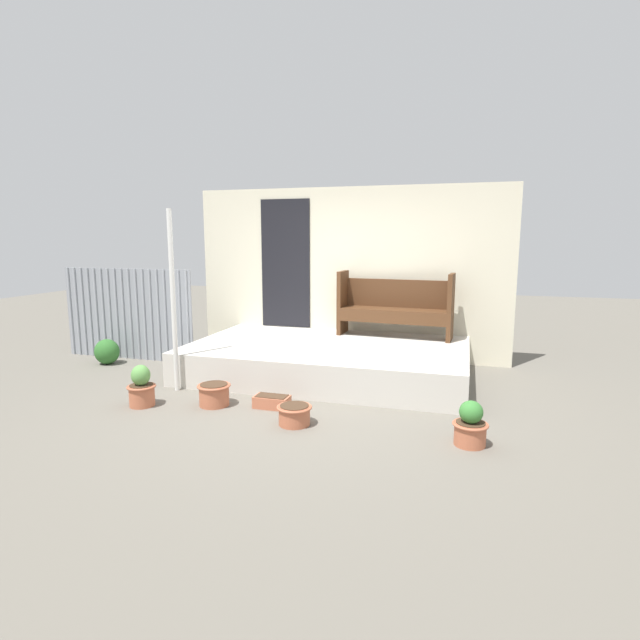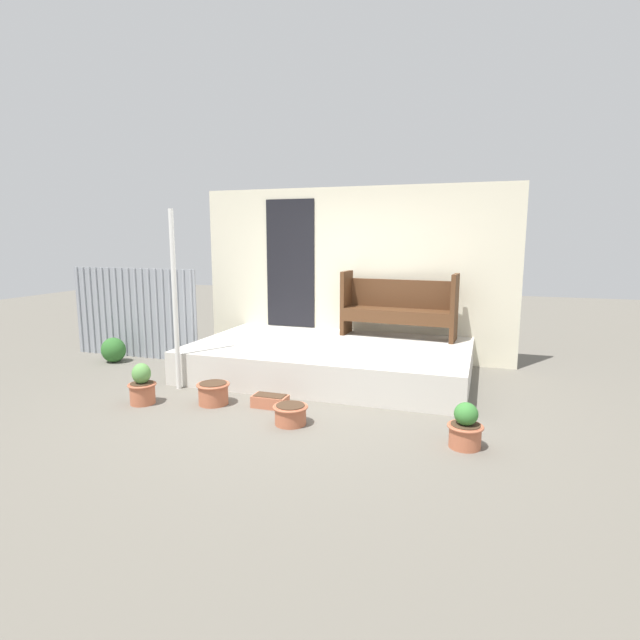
# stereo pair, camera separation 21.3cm
# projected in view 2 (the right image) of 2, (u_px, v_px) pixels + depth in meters

# --- Properties ---
(ground_plane) EXTENTS (24.00, 24.00, 0.00)m
(ground_plane) POSITION_uv_depth(u_px,v_px,m) (306.00, 400.00, 5.72)
(ground_plane) COLOR #666056
(porch_slab) EXTENTS (3.66, 2.22, 0.43)m
(porch_slab) POSITION_uv_depth(u_px,v_px,m) (330.00, 360.00, 6.74)
(porch_slab) COLOR beige
(porch_slab) RESTS_ON ground_plane
(house_wall) EXTENTS (4.86, 0.08, 2.60)m
(house_wall) POSITION_uv_depth(u_px,v_px,m) (350.00, 273.00, 7.64)
(house_wall) COLOR beige
(house_wall) RESTS_ON ground_plane
(fence_corrugated) EXTENTS (2.21, 0.05, 1.39)m
(fence_corrugated) POSITION_uv_depth(u_px,v_px,m) (134.00, 313.00, 7.71)
(fence_corrugated) COLOR gray
(fence_corrugated) RESTS_ON ground_plane
(support_post) EXTENTS (0.06, 0.06, 2.18)m
(support_post) POSITION_uv_depth(u_px,v_px,m) (175.00, 301.00, 6.00)
(support_post) COLOR silver
(support_post) RESTS_ON ground_plane
(bench) EXTENTS (1.65, 0.52, 0.93)m
(bench) POSITION_uv_depth(u_px,v_px,m) (399.00, 304.00, 7.14)
(bench) COLOR #4C2D19
(bench) RESTS_ON porch_slab
(flower_pot_left) EXTENTS (0.31, 0.31, 0.47)m
(flower_pot_left) POSITION_uv_depth(u_px,v_px,m) (142.00, 386.00, 5.58)
(flower_pot_left) COLOR #B26042
(flower_pot_left) RESTS_ON ground_plane
(flower_pot_middle) EXTENTS (0.37, 0.37, 0.25)m
(flower_pot_middle) POSITION_uv_depth(u_px,v_px,m) (213.00, 392.00, 5.58)
(flower_pot_middle) COLOR #B26042
(flower_pot_middle) RESTS_ON ground_plane
(flower_pot_right) EXTENTS (0.36, 0.36, 0.20)m
(flower_pot_right) POSITION_uv_depth(u_px,v_px,m) (290.00, 413.00, 4.98)
(flower_pot_right) COLOR #B26042
(flower_pot_right) RESTS_ON ground_plane
(flower_pot_far_right) EXTENTS (0.32, 0.32, 0.41)m
(flower_pot_far_right) POSITION_uv_depth(u_px,v_px,m) (465.00, 428.00, 4.42)
(flower_pot_far_right) COLOR #B26042
(flower_pot_far_right) RESTS_ON ground_plane
(planter_box_rect) EXTENTS (0.39, 0.21, 0.14)m
(planter_box_rect) POSITION_uv_depth(u_px,v_px,m) (270.00, 401.00, 5.49)
(planter_box_rect) COLOR #B76647
(planter_box_rect) RESTS_ON ground_plane
(shrub_by_fence) EXTENTS (0.37, 0.33, 0.37)m
(shrub_by_fence) POSITION_uv_depth(u_px,v_px,m) (114.00, 350.00, 7.46)
(shrub_by_fence) COLOR #2D6628
(shrub_by_fence) RESTS_ON ground_plane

